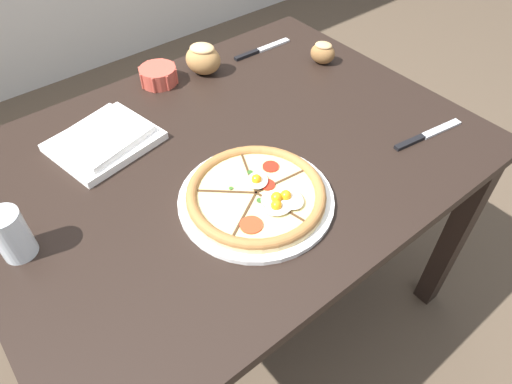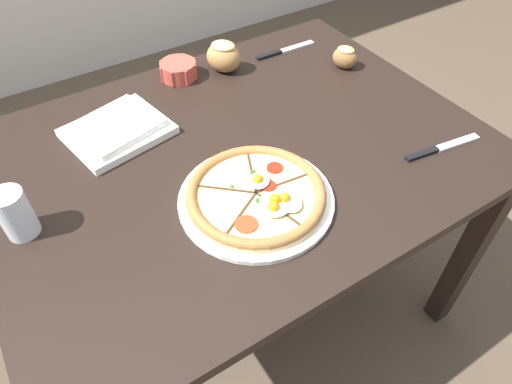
% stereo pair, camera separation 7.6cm
% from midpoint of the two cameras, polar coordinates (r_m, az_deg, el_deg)
% --- Properties ---
extents(ground_plane, '(12.00, 12.00, 0.00)m').
position_cam_midpoint_polar(ground_plane, '(1.70, -0.24, -13.52)').
color(ground_plane, brown).
extents(dining_table, '(1.21, 0.91, 0.73)m').
position_cam_midpoint_polar(dining_table, '(1.20, -0.34, 1.82)').
color(dining_table, black).
rests_on(dining_table, ground_plane).
extents(pizza, '(0.34, 0.34, 0.05)m').
position_cam_midpoint_polar(pizza, '(0.99, 2.29, -0.54)').
color(pizza, white).
rests_on(pizza, dining_table).
extents(ramekin_bowl, '(0.11, 0.11, 0.05)m').
position_cam_midpoint_polar(ramekin_bowl, '(1.40, -8.09, 14.86)').
color(ramekin_bowl, '#C64C3D').
rests_on(ramekin_bowl, dining_table).
extents(napkin_folded, '(0.27, 0.24, 0.04)m').
position_cam_midpoint_polar(napkin_folded, '(1.21, -15.25, 7.49)').
color(napkin_folded, white).
rests_on(napkin_folded, dining_table).
extents(bread_piece_near, '(0.13, 0.13, 0.09)m').
position_cam_midpoint_polar(bread_piece_near, '(1.40, -2.46, 16.59)').
color(bread_piece_near, '#B27F47').
rests_on(bread_piece_near, dining_table).
extents(bread_piece_mid, '(0.09, 0.09, 0.07)m').
position_cam_midpoint_polar(bread_piece_mid, '(1.46, 12.61, 16.12)').
color(bread_piece_mid, olive).
rests_on(bread_piece_mid, dining_table).
extents(knife_main, '(0.21, 0.02, 0.01)m').
position_cam_midpoint_polar(knife_main, '(1.53, 5.09, 17.18)').
color(knife_main, silver).
rests_on(knife_main, dining_table).
extents(knife_spare, '(0.22, 0.05, 0.01)m').
position_cam_midpoint_polar(knife_spare, '(1.24, 23.87, 5.03)').
color(knife_spare, silver).
rests_on(knife_spare, dining_table).
extents(water_glass, '(0.07, 0.07, 0.11)m').
position_cam_midpoint_polar(water_glass, '(1.01, -25.92, -2.79)').
color(water_glass, white).
rests_on(water_glass, dining_table).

